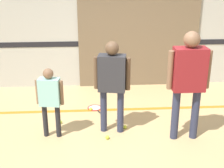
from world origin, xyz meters
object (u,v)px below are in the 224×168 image
at_px(tennis_ball_near_instructor, 107,137).
at_px(tennis_ball_stray_left, 60,122).
at_px(person_instructor, 112,78).
at_px(tennis_ball_by_spare_racket, 91,109).
at_px(person_student_right, 189,75).
at_px(racket_spare_on_floor, 95,108).
at_px(tennis_ball_stray_right, 125,127).
at_px(person_student_left, 50,95).

distance_m(tennis_ball_near_instructor, tennis_ball_stray_left, 1.02).
xyz_separation_m(person_instructor, tennis_ball_by_spare_racket, (-0.37, 0.85, -0.95)).
bearing_deg(person_student_right, tennis_ball_stray_left, -16.27).
distance_m(racket_spare_on_floor, tennis_ball_stray_right, 1.01).
bearing_deg(person_instructor, tennis_ball_stray_left, 171.01).
relative_size(tennis_ball_near_instructor, tennis_ball_stray_right, 1.00).
relative_size(person_student_right, tennis_ball_near_instructor, 27.15).
distance_m(racket_spare_on_floor, tennis_ball_by_spare_racket, 0.12).
xyz_separation_m(person_student_left, tennis_ball_near_instructor, (0.92, -0.17, -0.71)).
height_order(tennis_ball_near_instructor, tennis_ball_stray_left, same).
bearing_deg(tennis_ball_near_instructor, tennis_ball_stray_left, 143.99).
bearing_deg(person_student_left, tennis_ball_stray_right, 16.58).
relative_size(racket_spare_on_floor, tennis_ball_near_instructor, 7.78).
bearing_deg(racket_spare_on_floor, tennis_ball_stray_right, 7.39).
bearing_deg(racket_spare_on_floor, person_student_left, -58.54).
bearing_deg(person_student_left, person_instructor, 14.77).
relative_size(person_instructor, tennis_ball_near_instructor, 24.02).
xyz_separation_m(person_student_left, person_student_right, (2.19, -0.20, 0.37)).
relative_size(person_instructor, racket_spare_on_floor, 3.09).
distance_m(person_student_left, person_student_right, 2.23).
height_order(tennis_ball_near_instructor, tennis_ball_by_spare_racket, same).
xyz_separation_m(person_student_left, tennis_ball_stray_right, (1.25, 0.17, -0.71)).
xyz_separation_m(person_student_right, tennis_ball_stray_left, (-2.10, 0.63, -1.08)).
relative_size(racket_spare_on_floor, tennis_ball_stray_right, 7.78).
distance_m(person_student_right, tennis_ball_near_instructor, 1.67).
relative_size(person_instructor, person_student_left, 1.33).
relative_size(person_instructor, tennis_ball_stray_left, 24.02).
height_order(person_instructor, tennis_ball_stray_right, person_instructor).
relative_size(tennis_ball_near_instructor, tennis_ball_stray_left, 1.00).
distance_m(person_instructor, tennis_ball_near_instructor, 0.99).
height_order(person_student_left, tennis_ball_by_spare_racket, person_student_left).
height_order(person_instructor, person_student_right, person_student_right).
distance_m(person_student_left, tennis_ball_stray_left, 0.83).
xyz_separation_m(racket_spare_on_floor, tennis_ball_by_spare_racket, (-0.08, -0.09, 0.02)).
height_order(racket_spare_on_floor, tennis_ball_by_spare_racket, tennis_ball_by_spare_racket).
height_order(person_student_left, tennis_ball_stray_right, person_student_left).
xyz_separation_m(person_student_left, tennis_ball_stray_left, (0.09, 0.43, -0.71)).
bearing_deg(person_student_right, tennis_ball_near_instructor, -0.88).
distance_m(person_instructor, tennis_ball_stray_left, 1.36).
bearing_deg(tennis_ball_stray_right, person_student_right, -21.53).
height_order(racket_spare_on_floor, tennis_ball_near_instructor, tennis_ball_near_instructor).
distance_m(person_student_right, tennis_ball_by_spare_racket, 2.20).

